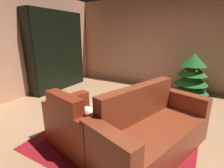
{
  "coord_description": "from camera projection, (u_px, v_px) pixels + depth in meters",
  "views": [
    {
      "loc": [
        1.1,
        -2.62,
        1.63
      ],
      "look_at": [
        -0.33,
        -0.09,
        0.78
      ],
      "focal_mm": 27.33,
      "sensor_mm": 36.0,
      "label": 1
    }
  ],
  "objects": [
    {
      "name": "area_rug",
      "position": [
        119.0,
        135.0,
        2.86
      ],
      "size": [
        2.38,
        2.2,
        0.01
      ],
      "primitive_type": "cube",
      "color": "maroon",
      "rests_on": "ground"
    },
    {
      "name": "wall_left",
      "position": [
        17.0,
        45.0,
        4.26
      ],
      "size": [
        0.06,
        5.67,
        2.75
      ],
      "primitive_type": "cube",
      "color": "tan",
      "rests_on": "ground"
    },
    {
      "name": "wall_back",
      "position": [
        169.0,
        43.0,
        5.13
      ],
      "size": [
        6.31,
        0.06,
        2.75
      ],
      "primitive_type": "cube",
      "color": "tan",
      "rests_on": "ground"
    },
    {
      "name": "coffee_table",
      "position": [
        121.0,
        110.0,
        2.85
      ],
      "size": [
        0.68,
        0.68,
        0.45
      ],
      "color": "black",
      "rests_on": "ground"
    },
    {
      "name": "book_stack_on_table",
      "position": [
        121.0,
        107.0,
        2.82
      ],
      "size": [
        0.21,
        0.19,
        0.06
      ],
      "color": "gray",
      "rests_on": "coffee_table"
    },
    {
      "name": "decorated_tree",
      "position": [
        192.0,
        76.0,
        4.4
      ],
      "size": [
        0.91,
        0.91,
        1.17
      ],
      "color": "brown",
      "rests_on": "ground"
    },
    {
      "name": "bookshelf_unit",
      "position": [
        60.0,
        52.0,
        5.19
      ],
      "size": [
        0.39,
        1.86,
        2.27
      ],
      "color": "black",
      "rests_on": "ground"
    },
    {
      "name": "bottle_on_table",
      "position": [
        132.0,
        102.0,
        2.8
      ],
      "size": [
        0.08,
        0.08,
        0.27
      ],
      "color": "navy",
      "rests_on": "coffee_table"
    },
    {
      "name": "armchair_red",
      "position": [
        82.0,
        126.0,
        2.55
      ],
      "size": [
        1.17,
        1.0,
        0.88
      ],
      "color": "maroon",
      "rests_on": "ground"
    },
    {
      "name": "couch_red",
      "position": [
        151.0,
        132.0,
        2.38
      ],
      "size": [
        1.32,
        2.0,
        0.93
      ],
      "color": "maroon",
      "rests_on": "ground"
    },
    {
      "name": "ground_plane",
      "position": [
        130.0,
        125.0,
        3.17
      ],
      "size": [
        7.43,
        7.43,
        0.0
      ],
      "primitive_type": "plane",
      "color": "tan"
    }
  ]
}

